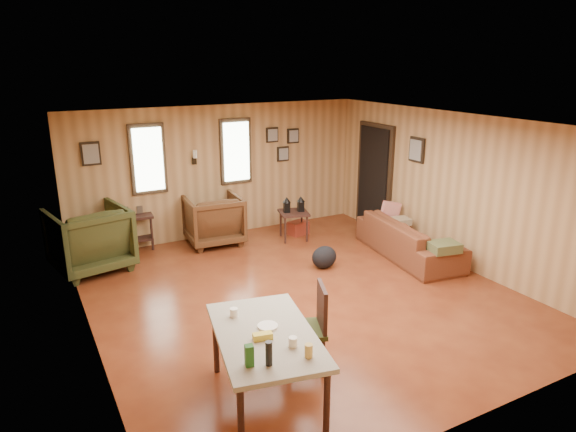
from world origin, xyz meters
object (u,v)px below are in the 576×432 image
at_px(sofa, 409,233).
at_px(recliner_green, 89,236).
at_px(recliner_brown, 213,217).
at_px(side_table, 294,210).
at_px(dining_table, 265,340).
at_px(end_table, 135,225).

relative_size(sofa, recliner_green, 1.91).
bearing_deg(recliner_brown, side_table, 164.83).
xyz_separation_m(sofa, recliner_green, (-4.74, 1.92, 0.14)).
xyz_separation_m(sofa, recliner_brown, (-2.63, 2.15, 0.07)).
distance_m(sofa, dining_table, 4.44).
height_order(sofa, side_table, sofa).
xyz_separation_m(end_table, dining_table, (0.14, -4.88, 0.26)).
xyz_separation_m(sofa, side_table, (-1.27, 1.67, 0.13)).
relative_size(sofa, recliner_brown, 2.20).
height_order(end_table, dining_table, dining_table).
height_order(recliner_brown, end_table, recliner_brown).
xyz_separation_m(recliner_green, end_table, (0.82, 0.65, -0.13)).
distance_m(recliner_green, dining_table, 4.35).
distance_m(recliner_brown, side_table, 1.45).
height_order(side_table, dining_table, dining_table).
relative_size(recliner_green, end_table, 1.46).
xyz_separation_m(recliner_brown, recliner_green, (-2.11, -0.23, 0.07)).
xyz_separation_m(end_table, side_table, (2.65, -0.90, 0.12)).
bearing_deg(dining_table, recliner_brown, 87.15).
bearing_deg(sofa, side_table, 45.39).
bearing_deg(recliner_brown, end_table, -13.39).
bearing_deg(end_table, recliner_green, -141.75).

